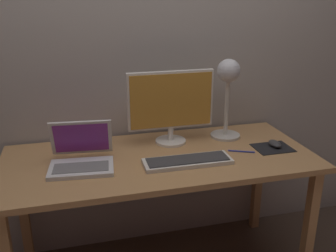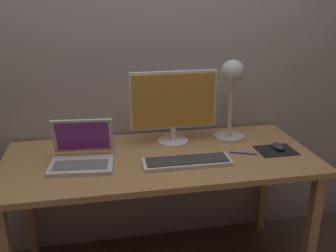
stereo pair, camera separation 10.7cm
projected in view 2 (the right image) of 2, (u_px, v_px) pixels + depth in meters
The scene contains 9 objects.
back_wall at pixel (147, 37), 2.14m from camera, with size 4.80×0.06×2.60m, color #A8A099.
desk at pixel (160, 170), 1.98m from camera, with size 1.60×0.70×0.74m.
monitor at pixel (173, 104), 2.06m from camera, with size 0.48×0.17×0.41m.
keyboard_main at pixel (187, 162), 1.86m from camera, with size 0.44×0.15×0.03m.
laptop at pixel (82, 151), 1.86m from camera, with size 0.33×0.30×0.21m.
desk_lamp at pixel (232, 84), 2.09m from camera, with size 0.17×0.17×0.46m.
mousepad at pixel (276, 150), 2.02m from camera, with size 0.20×0.16×0.00m, color black.
mouse at pixel (278, 146), 2.03m from camera, with size 0.06×0.10×0.03m, color #38383A.
pen at pixel (243, 153), 1.98m from camera, with size 0.01×0.01×0.14m, color #2633A5.
Camera 2 is at (-0.31, -1.77, 1.54)m, focal length 40.36 mm.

